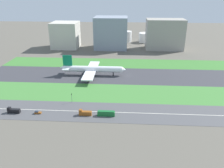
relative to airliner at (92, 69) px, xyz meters
The scene contains 18 objects.
ground_plane 36.73m from the airliner, ahead, with size 800.00×800.00×0.00m, color #5B564C.
runway 36.72m from the airliner, ahead, with size 280.00×46.00×0.10m, color #38383D.
grass_median_north 55.04m from the airliner, 48.56° to the left, with size 280.00×36.00×0.10m, color #3D7A33.
grass_median_south 55.04m from the airliner, 48.56° to the right, with size 280.00×36.00×0.10m, color #427F38.
highway 81.72m from the airliner, 63.63° to the right, with size 280.00×28.00×0.10m, color #4C4C4F.
highway_centerline 81.71m from the airliner, 63.63° to the right, with size 266.00×0.50×0.01m, color silver.
airliner is the anchor object (origin of this frame).
truck_0 88.92m from the airliner, 118.56° to the right, with size 8.40×2.50×4.00m.
car_2 82.29m from the airliner, 108.23° to the right, with size 4.40×1.80×2.00m.
bus_0 80.92m from the airliner, 74.86° to the right, with size 11.60×2.50×3.50m.
truck_1 78.43m from the airliner, 84.99° to the right, with size 8.40×2.50×4.00m.
traffic_light 60.35m from the airliner, 95.82° to the right, with size 0.36×0.50×7.20m.
terminal_building 126.61m from the airliner, 115.27° to the left, with size 36.46×35.91×36.06m, color beige.
hangar_building 115.63m from the airliner, 84.27° to the left, with size 45.56×36.64×43.73m, color gray.
office_tower 143.75m from the airliner, 52.85° to the left, with size 51.62×28.56×41.25m, color #9E998E.
fuel_tank_west 159.13m from the airliner, 87.69° to the left, with size 19.66×19.66×12.71m, color silver.
fuel_tank_centre 162.37m from the airliner, 78.34° to the left, with size 17.43×17.43×16.91m, color silver.
fuel_tank_east 171.29m from the airliner, 68.17° to the left, with size 21.24×21.24×14.50m, color silver.
Camera 1 is at (-2.76, -211.08, 78.09)m, focal length 36.76 mm.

